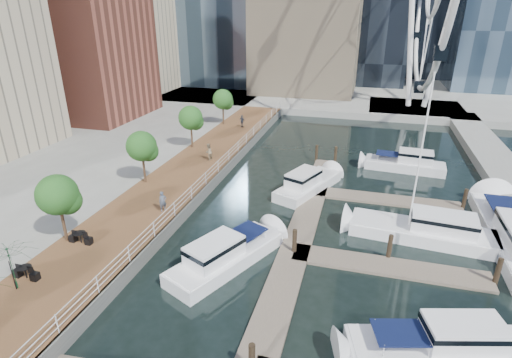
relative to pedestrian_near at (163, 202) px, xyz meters
The scene contains 14 objects.
ground 12.04m from the pedestrian_near, 52.50° to the right, with size 520.00×520.00×0.00m, color black.
boardwalk 5.96m from the pedestrian_near, 107.49° to the left, with size 6.00×60.00×1.00m, color brown.
seawall 5.84m from the pedestrian_near, 77.31° to the left, with size 0.25×60.00×1.00m, color #595954.
land_far 92.84m from the pedestrian_near, 85.52° to the left, with size 200.00×114.00×1.00m, color gray.
pier 47.58m from the pedestrian_near, 63.46° to the left, with size 14.00×12.00×1.00m, color gray.
railing 5.68m from the pedestrian_near, 78.30° to the left, with size 0.10×60.00×1.05m, color white, non-canonical shape.
floating_docks 15.28m from the pedestrian_near, ahead, with size 16.00×34.00×2.60m.
midrise_condos 33.61m from the pedestrian_near, 146.57° to the left, with size 19.00×67.00×28.00m.
street_trees 6.65m from the pedestrian_near, 132.35° to the left, with size 2.60×42.60×4.60m.
cafe_tables 11.88m from the pedestrian_near, 105.38° to the right, with size 2.50×13.70×0.74m.
pedestrian_near is the anchor object (origin of this frame).
pedestrian_mid 11.32m from the pedestrian_near, 94.58° to the left, with size 0.83×0.65×1.70m, color gray.
pedestrian_far 23.87m from the pedestrian_near, 93.22° to the left, with size 0.92×0.38×1.57m, color #31333D.
moored_yachts 18.22m from the pedestrian_near, ahead, with size 23.40×35.74×11.50m.
Camera 1 is at (6.65, -14.32, 14.94)m, focal length 28.00 mm.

